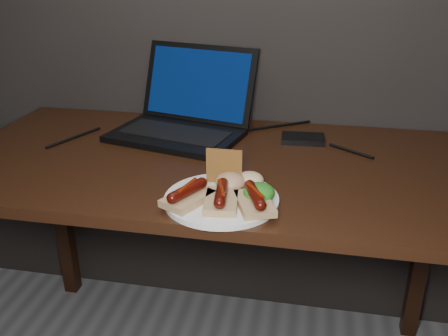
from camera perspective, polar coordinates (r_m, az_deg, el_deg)
desk at (r=1.38m, az=-1.32°, el=-2.38°), size 1.40×0.70×0.75m
laptop at (r=1.53m, az=-4.56°, el=6.06°), size 0.44×0.40×0.25m
hard_drive at (r=1.48m, az=9.00°, el=3.32°), size 0.13×0.09×0.02m
desk_cables at (r=1.48m, az=-0.72°, el=3.49°), size 0.91×0.38×0.01m
plate at (r=1.12m, az=-0.29°, el=-3.61°), size 0.30×0.30×0.01m
bread_sausage_left at (r=1.09m, az=-4.18°, el=-3.09°), size 0.12×0.13×0.04m
bread_sausage_center at (r=1.08m, az=-0.32°, el=-3.39°), size 0.08×0.12×0.04m
bread_sausage_right at (r=1.07m, az=3.53°, el=-3.64°), size 0.11×0.13×0.04m
crispbread at (r=1.16m, az=0.02°, el=0.19°), size 0.08×0.01×0.08m
salad_greens at (r=1.10m, az=4.03°, el=-2.79°), size 0.07×0.07×0.04m
salsa_mound at (r=1.14m, az=0.79°, el=-1.53°), size 0.07×0.07×0.04m
coleslaw_mound at (r=1.16m, az=2.99°, el=-1.36°), size 0.06×0.06×0.04m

